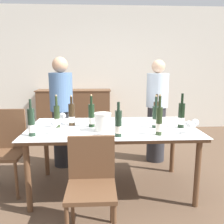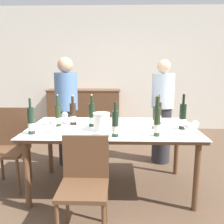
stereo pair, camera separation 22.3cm
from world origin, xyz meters
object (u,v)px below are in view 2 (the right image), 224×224
(wine_bottle_3, at_px, (73,114))
(wine_glass_3, at_px, (188,126))
(chair_near_front, at_px, (84,178))
(person_guest_left, at_px, (162,113))
(wine_glass_2, at_px, (195,125))
(wine_bottle_7, at_px, (92,116))
(dining_table, at_px, (112,133))
(wine_bottle_2, at_px, (158,114))
(wine_bottle_4, at_px, (157,122))
(wine_bottle_6, at_px, (58,116))
(chair_left_end, at_px, (11,142))
(wine_bottle_1, at_px, (31,122))
(wine_glass_0, at_px, (65,115))
(sideboard_cabinet, at_px, (84,110))
(wine_bottle_0, at_px, (156,118))
(wine_bottle_8, at_px, (115,124))
(ice_bucket, at_px, (102,121))
(wine_glass_1, at_px, (53,123))
(wine_bottle_5, at_px, (183,117))
(person_host, at_px, (67,112))

(wine_bottle_3, height_order, wine_glass_3, wine_bottle_3)
(wine_bottle_3, height_order, chair_near_front, wine_bottle_3)
(person_guest_left, bearing_deg, wine_glass_2, -83.97)
(wine_bottle_7, relative_size, person_guest_left, 0.24)
(dining_table, height_order, wine_bottle_2, wine_bottle_2)
(wine_bottle_4, distance_m, wine_glass_3, 0.31)
(wine_bottle_7, height_order, wine_glass_2, wine_bottle_7)
(wine_bottle_2, distance_m, wine_bottle_4, 0.52)
(wine_bottle_6, distance_m, wine_bottle_7, 0.40)
(wine_bottle_4, relative_size, wine_bottle_7, 1.11)
(chair_near_front, bearing_deg, wine_bottle_2, 49.62)
(wine_bottle_6, bearing_deg, wine_glass_2, -12.51)
(wine_glass_2, bearing_deg, chair_left_end, 169.49)
(wine_bottle_4, relative_size, wine_glass_2, 2.71)
(wine_bottle_1, xyz_separation_m, wine_glass_3, (1.61, -0.04, -0.03))
(wine_bottle_4, height_order, wine_glass_0, wine_bottle_4)
(sideboard_cabinet, xyz_separation_m, wine_glass_3, (1.49, -2.99, 0.40))
(wine_bottle_0, bearing_deg, wine_bottle_8, -144.37)
(wine_glass_2, relative_size, chair_near_front, 0.18)
(sideboard_cabinet, xyz_separation_m, wine_bottle_7, (0.48, -2.61, 0.43))
(wine_glass_2, bearing_deg, sideboard_cabinet, 118.15)
(wine_bottle_8, relative_size, wine_glass_2, 2.27)
(wine_bottle_3, bearing_deg, wine_bottle_1, -130.62)
(sideboard_cabinet, bearing_deg, wine_glass_0, -87.38)
(ice_bucket, xyz_separation_m, chair_left_end, (-1.15, 0.25, -0.33))
(ice_bucket, bearing_deg, wine_glass_3, -11.76)
(ice_bucket, height_order, wine_glass_2, ice_bucket)
(wine_bottle_1, bearing_deg, wine_bottle_2, 18.71)
(wine_glass_0, bearing_deg, wine_glass_2, -19.77)
(sideboard_cabinet, height_order, wine_bottle_1, wine_bottle_1)
(wine_bottle_4, bearing_deg, ice_bucket, 162.52)
(wine_glass_1, bearing_deg, wine_bottle_6, 93.53)
(wine_bottle_0, distance_m, wine_bottle_5, 0.30)
(wine_bottle_1, xyz_separation_m, chair_left_end, (-0.43, 0.40, -0.36))
(dining_table, distance_m, wine_glass_3, 0.87)
(wine_bottle_4, height_order, wine_glass_2, wine_bottle_4)
(wine_bottle_8, relative_size, chair_near_front, 0.41)
(wine_bottle_6, relative_size, wine_glass_1, 2.68)
(wine_glass_1, bearing_deg, dining_table, 21.37)
(wine_bottle_1, height_order, wine_glass_1, wine_bottle_1)
(wine_glass_1, bearing_deg, wine_bottle_5, 7.26)
(ice_bucket, bearing_deg, wine_glass_2, -8.29)
(wine_bottle_8, height_order, person_guest_left, person_guest_left)
(wine_bottle_5, bearing_deg, chair_left_end, 175.77)
(wine_bottle_5, bearing_deg, chair_near_front, -145.80)
(wine_bottle_8, xyz_separation_m, person_host, (-0.74, 1.13, -0.10))
(wine_bottle_4, bearing_deg, wine_glass_3, -0.61)
(wine_bottle_7, bearing_deg, dining_table, -7.26)
(person_host, bearing_deg, wine_bottle_4, -43.35)
(wine_bottle_5, bearing_deg, person_guest_left, 93.62)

